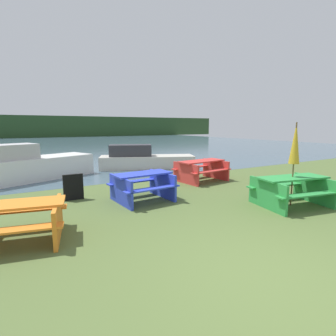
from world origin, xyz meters
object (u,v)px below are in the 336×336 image
object	(u,v)px
umbrella_gold	(295,144)
picnic_table_red	(201,168)
picnic_table_orange	(19,218)
boat_second	(26,166)
picnic_table_blue	(142,184)
picnic_table_green	(292,188)
signboard	(73,187)
boat	(144,160)

from	to	relation	value
umbrella_gold	picnic_table_red	bearing A→B (deg)	92.21
picnic_table_orange	boat_second	size ratio (longest dim) A/B	0.36
picnic_table_blue	umbrella_gold	size ratio (longest dim) A/B	0.78
umbrella_gold	boat_second	bearing A→B (deg)	129.75
picnic_table_orange	umbrella_gold	world-z (taller)	umbrella_gold
picnic_table_green	umbrella_gold	xyz separation A→B (m)	(0.00, 0.00, 1.18)
signboard	picnic_table_red	bearing A→B (deg)	3.56
umbrella_gold	picnic_table_orange	bearing A→B (deg)	170.21
picnic_table_red	signboard	distance (m)	4.81
picnic_table_blue	signboard	world-z (taller)	picnic_table_blue
picnic_table_green	boat_second	bearing A→B (deg)	129.75
boat	boat_second	size ratio (longest dim) A/B	0.95
picnic_table_orange	picnic_table_red	distance (m)	6.73
boat	picnic_table_red	bearing A→B (deg)	-57.94
picnic_table_orange	signboard	size ratio (longest dim) A/B	2.45
umbrella_gold	boat	bearing A→B (deg)	96.00
picnic_table_red	umbrella_gold	size ratio (longest dim) A/B	0.92
picnic_table_blue	signboard	size ratio (longest dim) A/B	2.29
picnic_table_red	boat	bearing A→B (deg)	99.64
boat	boat_second	bearing A→B (deg)	-152.90
picnic_table_red	picnic_table_blue	bearing A→B (deg)	-156.47
picnic_table_red	boat	size ratio (longest dim) A/B	0.42
picnic_table_blue	umbrella_gold	xyz separation A→B (m)	(3.25, -2.41, 1.17)
signboard	umbrella_gold	bearing A→B (deg)	-35.05
boat	picnic_table_green	bearing A→B (deg)	-61.57
picnic_table_orange	boat	distance (m)	8.57
picnic_table_orange	boat	xyz separation A→B (m)	(5.52, 6.55, 0.00)
picnic_table_green	picnic_table_red	world-z (taller)	picnic_table_red
picnic_table_blue	boat_second	distance (m)	5.54
picnic_table_orange	boat	size ratio (longest dim) A/B	0.38
picnic_table_green	picnic_table_orange	distance (m)	6.42
picnic_table_green	umbrella_gold	bearing A→B (deg)	0.00
picnic_table_green	signboard	world-z (taller)	picnic_table_green
picnic_table_orange	picnic_table_blue	world-z (taller)	picnic_table_blue
picnic_table_green	boat_second	distance (m)	9.39
boat	picnic_table_blue	bearing A→B (deg)	-92.62
picnic_table_red	boat_second	world-z (taller)	boat_second
picnic_table_orange	boat	world-z (taller)	boat
picnic_table_red	umbrella_gold	bearing A→B (deg)	-87.79
picnic_table_green	boat	xyz separation A→B (m)	(-0.80, 7.64, -0.03)
boat	signboard	xyz separation A→B (m)	(-4.14, -4.18, -0.07)
picnic_table_red	picnic_table_green	bearing A→B (deg)	-87.79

